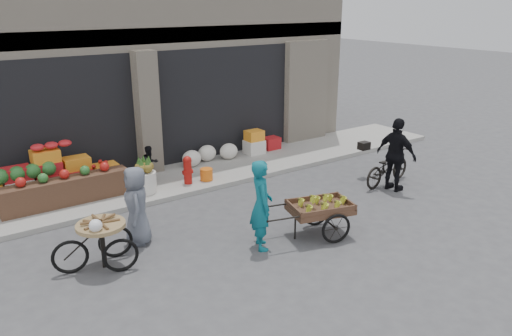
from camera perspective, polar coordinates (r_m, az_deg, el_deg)
ground at (r=9.67m, az=0.41°, el=-8.85°), size 80.00×80.00×0.00m
sidewalk at (r=12.92m, az=-10.25°, el=-1.60°), size 18.00×2.20×0.12m
building at (r=15.85m, az=-17.28°, el=13.89°), size 14.00×6.45×7.00m
fruit_display at (r=12.22m, az=-21.54°, el=-0.77°), size 3.10×1.12×1.24m
pineapple_bin at (r=12.10m, az=-12.52°, el=-1.59°), size 0.52×0.52×0.50m
fire_hydrant at (r=12.45m, az=-7.83°, el=-0.09°), size 0.22×0.22×0.71m
orange_bucket at (r=12.70m, az=-5.68°, el=-0.72°), size 0.32×0.32×0.30m
right_bay_goods at (r=14.51m, az=-2.02°, el=2.41°), size 3.35×0.60×0.70m
seated_person at (r=12.70m, az=-12.01°, el=0.45°), size 0.51×0.43×0.93m
banana_cart at (r=9.88m, az=7.13°, el=-4.37°), size 2.19×1.32×0.86m
vendor_woman at (r=9.25m, az=0.62°, el=-4.23°), size 0.63×0.74×1.73m
tricycle_cart at (r=9.10m, az=-17.24°, el=-7.62°), size 1.46×0.99×0.95m
vendor_grey at (r=9.74m, az=-13.49°, el=-4.19°), size 0.70×0.87×1.54m
bicycle at (r=13.06m, az=14.78°, el=0.12°), size 1.78×0.81×0.90m
cyclist at (r=12.54m, az=15.73°, el=1.44°), size 0.57×1.11×1.81m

